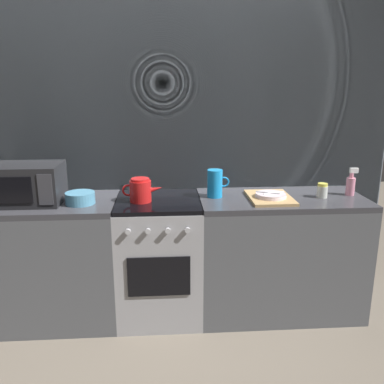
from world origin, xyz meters
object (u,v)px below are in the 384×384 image
object	(u,v)px
kettle	(141,190)
pitcher	(215,183)
mixing_bowl	(80,198)
dish_pile	(270,197)
spice_jar	(322,191)
microwave	(27,184)
stove_unit	(159,258)
spray_bottle	(351,185)

from	to	relation	value
kettle	pitcher	xyz separation A→B (m)	(0.53, 0.09, 0.02)
kettle	mixing_bowl	xyz separation A→B (m)	(-0.41, -0.02, -0.04)
dish_pile	spice_jar	size ratio (longest dim) A/B	3.81
dish_pile	kettle	bearing A→B (deg)	179.50
microwave	kettle	world-z (taller)	microwave
stove_unit	microwave	size ratio (longest dim) A/B	1.96
microwave	kettle	size ratio (longest dim) A/B	1.62
kettle	stove_unit	bearing A→B (deg)	20.35
kettle	dish_pile	size ratio (longest dim) A/B	0.71
microwave	spray_bottle	bearing A→B (deg)	1.03
dish_pile	mixing_bowl	bearing A→B (deg)	-179.36
stove_unit	kettle	world-z (taller)	kettle
spice_jar	spray_bottle	world-z (taller)	spray_bottle
stove_unit	spice_jar	distance (m)	1.28
microwave	spice_jar	world-z (taller)	microwave
microwave	spray_bottle	distance (m)	2.30
kettle	mixing_bowl	distance (m)	0.41
stove_unit	spray_bottle	size ratio (longest dim) A/B	4.43
stove_unit	spice_jar	world-z (taller)	spice_jar
kettle	dish_pile	xyz separation A→B (m)	(0.91, -0.01, -0.06)
pitcher	spray_bottle	world-z (taller)	spray_bottle
microwave	spice_jar	xyz separation A→B (m)	(2.07, -0.01, -0.08)
spray_bottle	microwave	bearing A→B (deg)	-178.97
microwave	dish_pile	xyz separation A→B (m)	(1.68, -0.03, -0.12)
stove_unit	mixing_bowl	size ratio (longest dim) A/B	4.50
microwave	pitcher	size ratio (longest dim) A/B	2.30
mixing_bowl	dish_pile	bearing A→B (deg)	0.64
spray_bottle	spice_jar	bearing A→B (deg)	-167.73
mixing_bowl	spice_jar	size ratio (longest dim) A/B	1.90
spray_bottle	kettle	bearing A→B (deg)	-177.57
spray_bottle	mixing_bowl	bearing A→B (deg)	-177.41
kettle	spray_bottle	bearing A→B (deg)	2.43
stove_unit	spray_bottle	bearing A→B (deg)	0.86
stove_unit	spray_bottle	xyz separation A→B (m)	(1.41, 0.02, 0.53)
dish_pile	spray_bottle	world-z (taller)	spray_bottle
microwave	mixing_bowl	distance (m)	0.37
microwave	dish_pile	distance (m)	1.69
stove_unit	spray_bottle	world-z (taller)	spray_bottle
mixing_bowl	pitcher	distance (m)	0.95
microwave	dish_pile	size ratio (longest dim) A/B	1.15
spray_bottle	pitcher	bearing A→B (deg)	178.81
pitcher	spray_bottle	distance (m)	1.00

